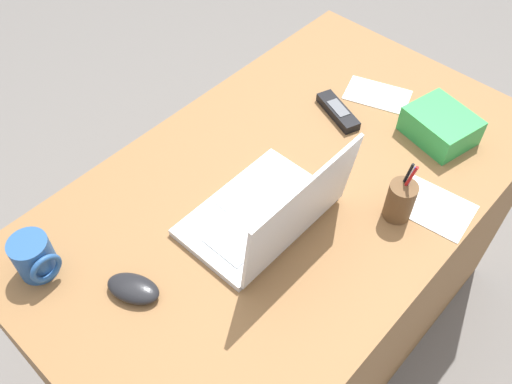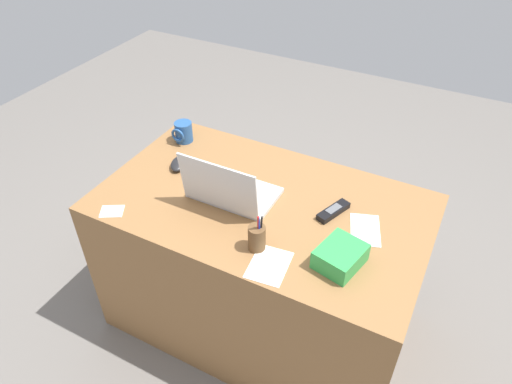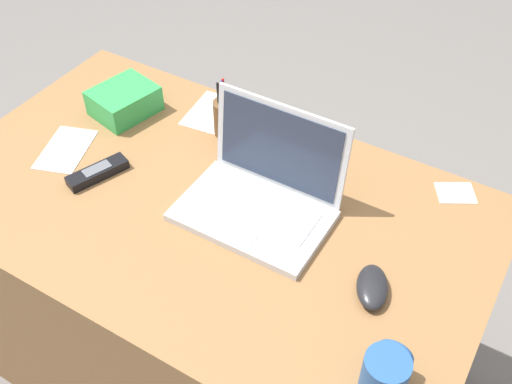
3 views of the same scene
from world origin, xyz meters
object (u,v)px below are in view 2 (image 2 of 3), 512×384
cordless_phone (333,211)px  pen_holder (257,237)px  coffee_mug_white (183,132)px  laptop (230,190)px  computer_mouse (178,164)px  snack_bag (340,256)px

cordless_phone → pen_holder: pen_holder is taller
coffee_mug_white → cordless_phone: size_ratio=0.61×
laptop → cordless_phone: size_ratio=2.16×
computer_mouse → snack_bag: (-0.82, 0.22, 0.02)m
pen_holder → computer_mouse: bearing=-27.8°
computer_mouse → snack_bag: size_ratio=0.70×
laptop → snack_bag: laptop is taller
cordless_phone → snack_bag: bearing=114.7°
cordless_phone → coffee_mug_white: bearing=-11.7°
laptop → pen_holder: laptop is taller
laptop → coffee_mug_white: bearing=-34.1°
laptop → computer_mouse: (0.32, -0.09, -0.03)m
computer_mouse → snack_bag: 0.85m
laptop → snack_bag: (-0.51, 0.13, -0.01)m
laptop → cordless_phone: bearing=-164.2°
computer_mouse → pen_holder: bearing=129.8°
coffee_mug_white → pen_holder: (-0.64, 0.47, 0.00)m
coffee_mug_white → snack_bag: size_ratio=0.59×
pen_holder → snack_bag: (-0.29, -0.06, -0.01)m
cordless_phone → laptop: bearing=15.8°
computer_mouse → pen_holder: (-0.54, 0.28, 0.03)m
laptop → cordless_phone: laptop is taller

